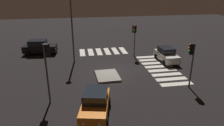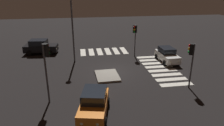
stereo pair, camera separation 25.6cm
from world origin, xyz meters
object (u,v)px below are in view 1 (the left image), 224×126
(car_black, at_px, (40,47))
(car_white, at_px, (166,55))
(traffic_island, at_px, (107,76))
(car_orange, at_px, (95,104))
(traffic_light_south, at_px, (192,55))
(traffic_light_west, at_px, (47,59))
(street_lamp, at_px, (71,14))
(traffic_light_east, at_px, (134,33))

(car_black, bearing_deg, car_white, -14.39)
(traffic_island, distance_m, car_orange, 6.76)
(car_orange, height_order, traffic_light_south, traffic_light_south)
(traffic_island, xyz_separation_m, car_white, (3.31, -7.74, 0.75))
(car_white, distance_m, traffic_light_west, 15.10)
(car_white, bearing_deg, traffic_light_south, -9.17)
(car_orange, bearing_deg, street_lamp, -160.26)
(traffic_island, height_order, car_orange, car_orange)
(car_white, distance_m, street_lamp, 12.19)
(traffic_island, relative_size, car_black, 0.68)
(traffic_light_east, distance_m, traffic_light_south, 9.70)
(car_black, height_order, traffic_light_west, traffic_light_west)
(car_black, bearing_deg, car_orange, -62.95)
(traffic_light_east, bearing_deg, traffic_island, 1.58)
(car_orange, xyz_separation_m, street_lamp, (11.56, 1.47, 4.80))
(car_orange, xyz_separation_m, traffic_light_west, (2.39, 3.31, 2.72))
(car_black, xyz_separation_m, car_white, (-5.77, -15.56, -0.09))
(traffic_light_south, distance_m, street_lamp, 13.58)
(traffic_light_east, distance_m, street_lamp, 8.11)
(traffic_island, xyz_separation_m, street_lamp, (5.11, 3.30, 5.61))
(traffic_island, height_order, traffic_light_west, traffic_light_west)
(traffic_light_east, bearing_deg, car_white, 91.31)
(traffic_light_east, bearing_deg, car_orange, 11.53)
(traffic_island, height_order, traffic_light_south, traffic_light_south)
(traffic_light_east, xyz_separation_m, street_lamp, (-0.75, 7.64, 2.60))
(car_black, relative_size, car_white, 1.13)
(traffic_island, bearing_deg, street_lamp, 32.83)
(car_black, distance_m, traffic_light_west, 13.68)
(street_lamp, bearing_deg, traffic_light_east, -84.42)
(traffic_light_east, height_order, traffic_light_west, traffic_light_west)
(car_black, bearing_deg, traffic_island, -43.31)
(street_lamp, bearing_deg, car_black, 48.72)
(traffic_light_south, height_order, street_lamp, street_lamp)
(traffic_light_east, bearing_deg, traffic_light_west, -5.56)
(car_orange, height_order, traffic_light_east, traffic_light_east)
(traffic_light_south, bearing_deg, traffic_light_east, -37.63)
(traffic_light_west, relative_size, street_lamp, 0.56)
(traffic_light_west, distance_m, street_lamp, 9.59)
(car_white, bearing_deg, street_lamp, -101.24)
(car_orange, bearing_deg, traffic_light_east, 165.87)
(traffic_island, distance_m, traffic_light_south, 8.30)
(car_black, xyz_separation_m, traffic_light_west, (-13.15, -2.68, 2.68))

